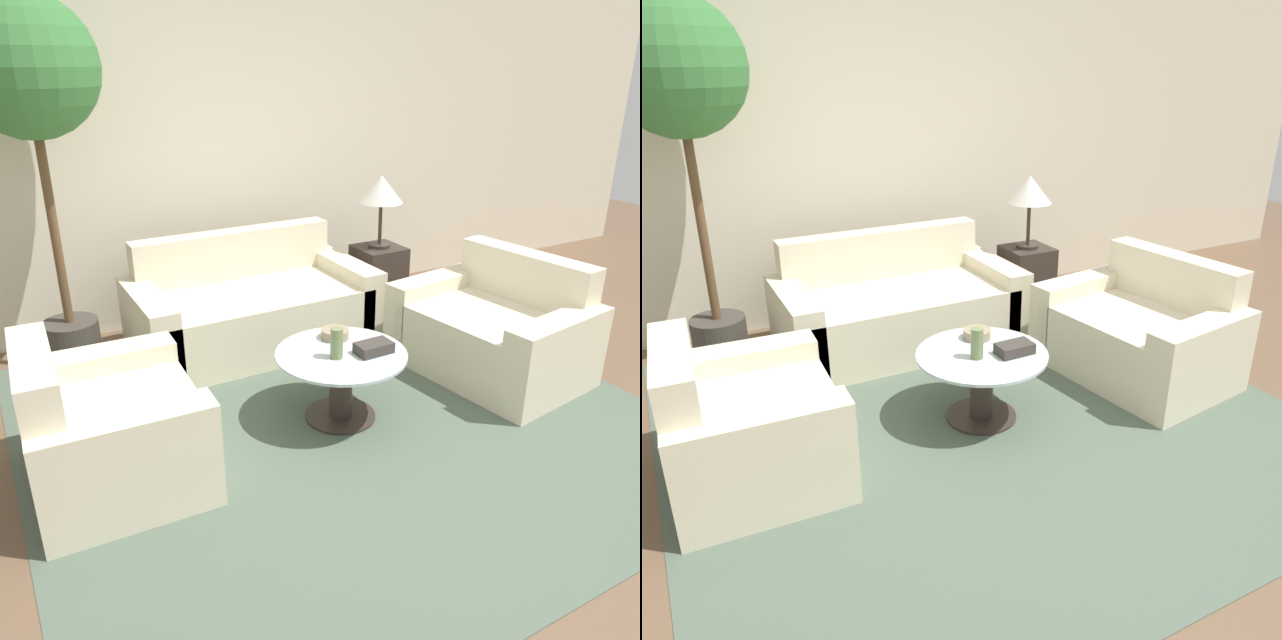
{
  "view_description": "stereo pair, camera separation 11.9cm",
  "coord_description": "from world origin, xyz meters",
  "views": [
    {
      "loc": [
        -1.76,
        -2.11,
        2.02
      ],
      "look_at": [
        -0.03,
        0.93,
        0.55
      ],
      "focal_mm": 35.0,
      "sensor_mm": 36.0,
      "label": 1
    },
    {
      "loc": [
        -1.66,
        -2.17,
        2.02
      ],
      "look_at": [
        -0.03,
        0.93,
        0.55
      ],
      "focal_mm": 35.0,
      "sensor_mm": 36.0,
      "label": 2
    }
  ],
  "objects": [
    {
      "name": "table_lamp",
      "position": [
        1.12,
        1.97,
        1.05
      ],
      "size": [
        0.35,
        0.35,
        0.58
      ],
      "color": "#332823",
      "rests_on": "side_table"
    },
    {
      "name": "armchair",
      "position": [
        -1.39,
        0.75,
        0.27
      ],
      "size": [
        0.87,
        0.99,
        0.78
      ],
      "rotation": [
        0.0,
        0.0,
        1.53
      ],
      "color": "beige",
      "rests_on": "ground_plane"
    },
    {
      "name": "wall_back",
      "position": [
        0.0,
        2.72,
        1.3
      ],
      "size": [
        10.0,
        0.06,
        2.6
      ],
      "color": "beige",
      "rests_on": "ground_plane"
    },
    {
      "name": "potted_plant",
      "position": [
        -1.31,
        2.15,
        1.83
      ],
      "size": [
        0.84,
        0.84,
        2.4
      ],
      "color": "#3D3833",
      "rests_on": "ground_plane"
    },
    {
      "name": "rug",
      "position": [
        -0.03,
        0.68,
        0.0
      ],
      "size": [
        3.59,
        3.4,
        0.01
      ],
      "color": "#4C5B4C",
      "rests_on": "ground_plane"
    },
    {
      "name": "side_table",
      "position": [
        1.12,
        1.97,
        0.29
      ],
      "size": [
        0.37,
        0.37,
        0.59
      ],
      "color": "#332823",
      "rests_on": "ground_plane"
    },
    {
      "name": "loveseat",
      "position": [
        1.25,
        0.71,
        0.28
      ],
      "size": [
        1.0,
        1.32,
        0.8
      ],
      "rotation": [
        0.0,
        0.0,
        -1.44
      ],
      "color": "beige",
      "rests_on": "ground_plane"
    },
    {
      "name": "sofa_main",
      "position": [
        -0.06,
        1.95,
        0.28
      ],
      "size": [
        1.77,
        0.89,
        0.81
      ],
      "color": "beige",
      "rests_on": "ground_plane"
    },
    {
      "name": "ground_plane",
      "position": [
        0.0,
        0.0,
        0.0
      ],
      "size": [
        14.0,
        14.0,
        0.0
      ],
      "primitive_type": "plane",
      "color": "brown"
    },
    {
      "name": "bowl",
      "position": [
        0.04,
        0.87,
        0.46
      ],
      "size": [
        0.17,
        0.17,
        0.06
      ],
      "color": "gray",
      "rests_on": "coffee_table"
    },
    {
      "name": "coffee_table",
      "position": [
        -0.03,
        0.68,
        0.28
      ],
      "size": [
        0.78,
        0.78,
        0.43
      ],
      "color": "#332823",
      "rests_on": "ground_plane"
    },
    {
      "name": "vase",
      "position": [
        -0.09,
        0.63,
        0.53
      ],
      "size": [
        0.07,
        0.07,
        0.18
      ],
      "color": "#6B7A4C",
      "rests_on": "coffee_table"
    },
    {
      "name": "book_stack",
      "position": [
        0.13,
        0.58,
        0.47
      ],
      "size": [
        0.21,
        0.13,
        0.06
      ],
      "rotation": [
        0.0,
        0.0,
        0.01
      ],
      "color": "#38332D",
      "rests_on": "coffee_table"
    }
  ]
}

